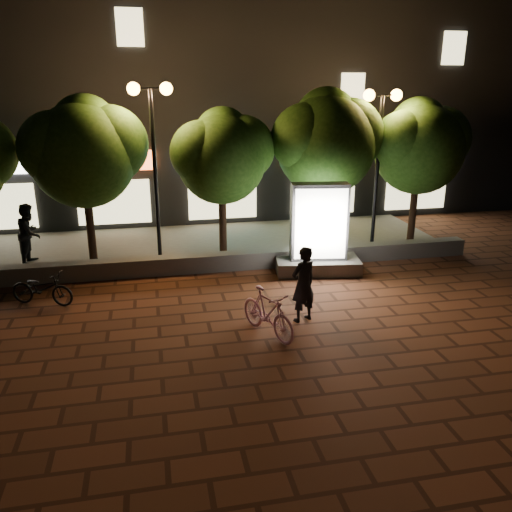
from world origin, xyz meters
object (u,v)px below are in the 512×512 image
object	(u,v)px
scooter_pink	(268,313)
scooter_parked	(42,288)
tree_left	(84,149)
tree_right	(327,139)
street_lamp_left	(152,127)
tree_mid	(223,153)
rider	(303,284)
street_lamp_right	(380,128)
pedestrian	(30,233)
tree_far_right	(420,143)
ad_kiosk	(318,237)

from	to	relation	value
scooter_pink	scooter_parked	bearing A→B (deg)	126.86
tree_left	tree_right	distance (m)	7.30
street_lamp_left	tree_mid	bearing A→B (deg)	7.31
tree_left	tree_right	size ratio (longest dim) A/B	0.97
tree_right	scooter_pink	xyz separation A→B (m)	(-3.21, -5.81, -3.04)
street_lamp_left	rider	world-z (taller)	street_lamp_left
street_lamp_right	scooter_pink	bearing A→B (deg)	-131.20
tree_right	pedestrian	bearing A→B (deg)	179.03
scooter_pink	tree_left	bearing A→B (deg)	100.17
tree_far_right	rider	bearing A→B (deg)	-136.09
pedestrian	scooter_pink	bearing A→B (deg)	-127.05
street_lamp_left	street_lamp_right	distance (m)	7.00
tree_mid	tree_far_right	distance (m)	6.50
ad_kiosk	street_lamp_left	bearing A→B (deg)	156.79
pedestrian	tree_far_right	bearing A→B (deg)	-82.61
tree_right	scooter_pink	size ratio (longest dim) A/B	2.91
tree_left	scooter_pink	xyz separation A→B (m)	(4.09, -5.81, -2.92)
tree_left	street_lamp_left	world-z (taller)	street_lamp_left
ad_kiosk	scooter_pink	xyz separation A→B (m)	(-2.31, -3.63, -0.52)
tree_right	tree_far_right	world-z (taller)	tree_right
scooter_pink	rider	bearing A→B (deg)	5.14
rider	pedestrian	xyz separation A→B (m)	(-6.87, 5.41, 0.09)
scooter_pink	scooter_parked	world-z (taller)	scooter_pink
street_lamp_left	scooter_pink	world-z (taller)	street_lamp_left
tree_mid	ad_kiosk	distance (m)	3.90
street_lamp_left	rider	size ratio (longest dim) A/B	2.90
tree_left	street_lamp_right	world-z (taller)	street_lamp_right
tree_mid	tree_right	bearing A→B (deg)	0.00
tree_right	street_lamp_left	distance (m)	5.38
street_lamp_right	ad_kiosk	distance (m)	4.27
tree_right	ad_kiosk	world-z (taller)	tree_right
tree_far_right	scooter_pink	size ratio (longest dim) A/B	2.73
street_lamp_left	rider	bearing A→B (deg)	-58.17
tree_mid	street_lamp_right	bearing A→B (deg)	-3.04
tree_mid	scooter_parked	world-z (taller)	tree_mid
tree_mid	scooter_pink	xyz separation A→B (m)	(0.10, -5.81, -2.69)
street_lamp_left	pedestrian	bearing A→B (deg)	173.68
scooter_parked	pedestrian	distance (m)	3.40
tree_far_right	ad_kiosk	xyz separation A→B (m)	(-4.09, -2.18, -2.32)
ad_kiosk	pedestrian	distance (m)	8.56
tree_right	street_lamp_right	world-z (taller)	tree_right
tree_right	scooter_parked	world-z (taller)	tree_right
tree_left	ad_kiosk	distance (m)	7.18
street_lamp_right	scooter_parked	size ratio (longest dim) A/B	3.07
tree_left	rider	world-z (taller)	tree_left
rider	pedestrian	world-z (taller)	pedestrian
tree_far_right	scooter_parked	size ratio (longest dim) A/B	2.94
tree_left	scooter_parked	distance (m)	4.43
ad_kiosk	scooter_pink	distance (m)	4.33
tree_mid	tree_far_right	bearing A→B (deg)	0.00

